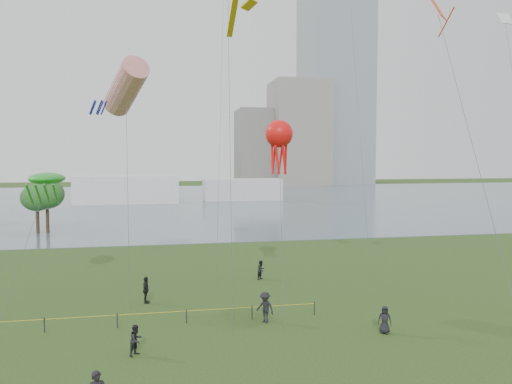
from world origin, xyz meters
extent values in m
cube|color=slate|center=(0.00, 100.00, 0.02)|extent=(400.00, 120.00, 0.08)
cube|color=gray|center=(62.00, 168.00, 60.00)|extent=(24.00, 24.00, 120.00)
cube|color=gray|center=(46.00, 162.00, 19.00)|extent=(20.00, 20.00, 38.00)
cube|color=slate|center=(32.00, 168.00, 14.00)|extent=(16.00, 18.00, 28.00)
cube|color=silver|center=(-12.00, 95.00, 3.00)|extent=(22.00, 8.00, 6.00)
cube|color=silver|center=(14.00, 98.00, 2.50)|extent=(18.00, 7.00, 5.00)
cylinder|color=#332217|center=(-19.72, 52.39, 1.57)|extent=(0.44, 0.44, 3.14)
ellipsoid|color=#2E5E25|center=(-19.72, 52.39, 5.10)|extent=(4.47, 4.47, 3.77)
cylinder|color=#332217|center=(-20.89, 52.14, 1.45)|extent=(0.44, 0.44, 2.90)
ellipsoid|color=#2E5E25|center=(-20.89, 52.14, 4.71)|extent=(4.13, 4.13, 3.48)
cylinder|color=black|center=(-11.77, 12.44, 0.42)|extent=(0.07, 0.07, 0.85)
cylinder|color=black|center=(-7.77, 12.44, 0.42)|extent=(0.07, 0.07, 0.85)
cylinder|color=black|center=(-3.77, 12.44, 0.42)|extent=(0.07, 0.07, 0.85)
cylinder|color=black|center=(0.23, 12.44, 0.42)|extent=(0.07, 0.07, 0.85)
cylinder|color=black|center=(4.23, 12.44, 0.42)|extent=(0.07, 0.07, 0.85)
cylinder|color=yellow|center=(-7.77, 12.44, 0.75)|extent=(24.00, 0.03, 0.03)
imported|color=black|center=(-6.51, 8.05, 0.78)|extent=(0.94, 0.96, 1.56)
imported|color=black|center=(0.89, 11.70, 0.93)|extent=(1.32, 1.34, 1.85)
imported|color=black|center=(-6.24, 17.15, 0.91)|extent=(0.59, 1.12, 1.83)
imported|color=black|center=(7.12, 8.57, 0.78)|extent=(0.91, 0.79, 1.56)
imported|color=black|center=(2.83, 22.19, 0.78)|extent=(0.95, 0.95, 1.55)
cylinder|color=#3F3F42|center=(-0.92, 13.70, 11.13)|extent=(0.66, 6.18, 22.27)
cube|color=#E19E0B|center=(-0.60, 8.78, 17.77)|extent=(0.95, 0.95, 0.42)
cylinder|color=#3F3F42|center=(-7.36, 17.64, 7.44)|extent=(0.25, 3.89, 14.89)
cylinder|color=red|center=(-7.47, 19.57, 14.89)|extent=(3.80, 5.22, 3.92)
cylinder|color=#1924B5|center=(-8.87, 18.37, 13.29)|extent=(0.60, 1.13, 0.88)
cylinder|color=#1924B5|center=(-9.14, 18.75, 13.29)|extent=(0.60, 1.13, 0.88)
cylinder|color=#1924B5|center=(-9.59, 18.61, 13.29)|extent=(0.60, 1.13, 0.88)
cylinder|color=#1924B5|center=(-9.59, 18.14, 13.29)|extent=(0.60, 1.13, 0.88)
cylinder|color=#1924B5|center=(-9.14, 17.99, 13.29)|extent=(0.60, 1.13, 0.88)
cylinder|color=#3F3F42|center=(-13.95, 17.68, 4.22)|extent=(1.89, 5.28, 8.45)
ellipsoid|color=#1B991E|center=(-13.02, 20.30, 8.44)|extent=(2.38, 4.28, 0.83)
cylinder|color=#1B991E|center=(-13.82, 18.70, 7.44)|extent=(0.16, 1.79, 1.54)
cylinder|color=#1B991E|center=(-13.27, 18.70, 7.44)|extent=(0.16, 1.79, 1.54)
cylinder|color=#1B991E|center=(-12.72, 18.70, 7.44)|extent=(0.16, 1.79, 1.54)
cylinder|color=#1B991E|center=(-12.17, 18.70, 7.44)|extent=(0.16, 1.79, 1.54)
cylinder|color=#3F3F42|center=(2.47, 14.06, 5.81)|extent=(1.60, 7.80, 11.63)
sphere|color=red|center=(3.25, 17.95, 11.62)|extent=(2.00, 2.00, 2.00)
cylinder|color=red|center=(3.75, 17.95, 10.02)|extent=(0.18, 0.54, 2.60)
cylinder|color=red|center=(3.50, 18.38, 10.02)|extent=(0.49, 0.36, 2.61)
cylinder|color=red|center=(3.00, 18.38, 10.02)|extent=(0.49, 0.36, 2.61)
cylinder|color=red|center=(2.75, 17.95, 10.02)|extent=(0.18, 0.54, 2.60)
cylinder|color=red|center=(3.00, 17.51, 10.02)|extent=(0.49, 0.36, 2.61)
cylinder|color=red|center=(3.50, 17.51, 10.02)|extent=(0.49, 0.36, 2.61)
cylinder|color=#3F3F42|center=(9.28, 3.53, 9.32)|extent=(3.41, 13.50, 18.65)
cube|color=#EF4615|center=(10.97, 10.27, 18.63)|extent=(1.43, 1.43, 1.17)
cylinder|color=#EF4615|center=(10.97, 9.37, 17.63)|extent=(0.08, 1.58, 1.35)
cube|color=white|center=(14.81, 9.44, 18.06)|extent=(0.97, 0.68, 0.76)
camera|label=1|loc=(-5.32, -17.05, 9.88)|focal=35.00mm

